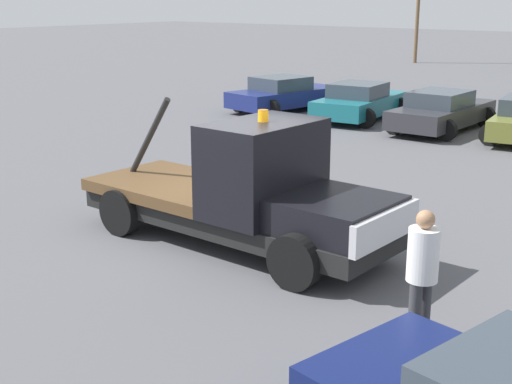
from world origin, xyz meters
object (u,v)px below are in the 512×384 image
object	(u,v)px
tow_truck	(251,195)
person_near_truck	(422,268)
parked_car_charcoal	(441,111)
parked_car_teal	(359,102)
parked_car_navy	(284,94)

from	to	relation	value
tow_truck	person_near_truck	xyz separation A→B (m)	(3.96, -1.49, 0.07)
person_near_truck	parked_car_charcoal	world-z (taller)	person_near_truck
tow_truck	parked_car_teal	xyz separation A→B (m)	(-5.38, 13.00, -0.32)
parked_car_navy	parked_car_charcoal	xyz separation A→B (m)	(6.56, -0.16, 0.00)
person_near_truck	parked_car_teal	size ratio (longest dim) A/B	0.39
parked_car_navy	parked_car_charcoal	world-z (taller)	same
person_near_truck	parked_car_navy	xyz separation A→B (m)	(-12.67, 14.44, -0.39)
parked_car_navy	person_near_truck	bearing A→B (deg)	-128.87
tow_truck	parked_car_charcoal	size ratio (longest dim) A/B	1.31
parked_car_teal	parked_car_charcoal	bearing A→B (deg)	-100.04
tow_truck	person_near_truck	size ratio (longest dim) A/B	3.44
parked_car_navy	parked_car_teal	size ratio (longest dim) A/B	1.04
person_near_truck	parked_car_teal	world-z (taller)	person_near_truck
tow_truck	parked_car_charcoal	distance (m)	12.98
parked_car_navy	tow_truck	bearing A→B (deg)	-136.22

